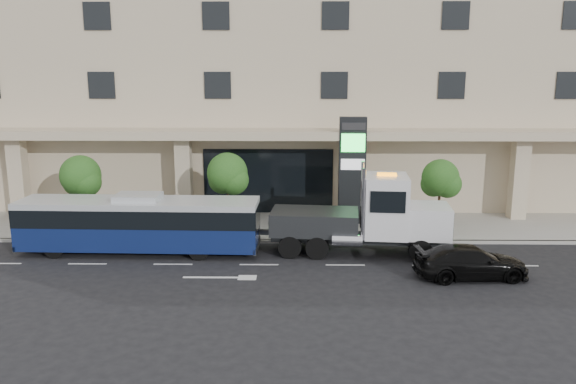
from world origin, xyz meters
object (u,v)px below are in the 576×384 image
black_sedan (471,262)px  signage_pylon (352,170)px  city_bus (139,223)px  tow_truck (367,218)px

black_sedan → signage_pylon: bearing=22.7°
city_bus → signage_pylon: 12.26m
city_bus → tow_truck: bearing=1.2°
tow_truck → black_sedan: bearing=-32.9°
city_bus → signage_pylon: signage_pylon is taller
city_bus → black_sedan: size_ratio=2.41×
tow_truck → signage_pylon: bearing=97.9°
black_sedan → city_bus: bearing=73.8°
city_bus → black_sedan: (15.25, -3.29, -0.80)m
tow_truck → signage_pylon: size_ratio=1.59×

